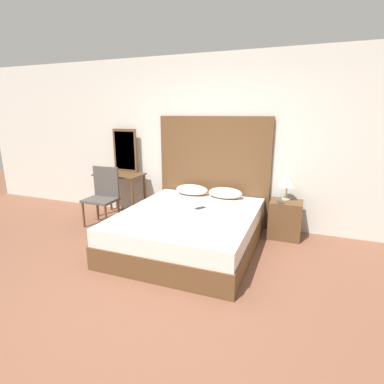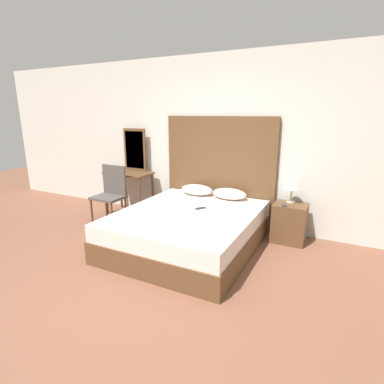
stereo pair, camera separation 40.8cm
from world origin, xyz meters
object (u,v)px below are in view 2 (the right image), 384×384
at_px(bed, 189,229).
at_px(phone_on_bed, 200,208).
at_px(vanity_desk, 129,181).
at_px(nightstand, 289,223).
at_px(phone_on_nightstand, 284,205).
at_px(table_lamp, 292,183).
at_px(chair, 111,190).

bearing_deg(bed, phone_on_bed, 65.28).
bearing_deg(bed, vanity_desk, 154.33).
xyz_separation_m(phone_on_bed, nightstand, (1.12, 0.62, -0.23)).
xyz_separation_m(phone_on_nightstand, vanity_desk, (-2.76, 0.07, 0.05)).
xyz_separation_m(table_lamp, chair, (-2.83, -0.56, -0.31)).
distance_m(phone_on_nightstand, chair, 2.80).
bearing_deg(phone_on_bed, vanity_desk, 160.97).
distance_m(phone_on_bed, nightstand, 1.30).
height_order(phone_on_bed, nightstand, nightstand).
bearing_deg(vanity_desk, chair, -91.63).
bearing_deg(phone_on_nightstand, bed, -147.79).
height_order(bed, table_lamp, table_lamp).
xyz_separation_m(table_lamp, vanity_desk, (-2.82, -0.10, -0.23)).
distance_m(table_lamp, vanity_desk, 2.83).
distance_m(phone_on_nightstand, vanity_desk, 2.76).
bearing_deg(chair, phone_on_nightstand, 8.03).
distance_m(nightstand, vanity_desk, 2.86).
relative_size(nightstand, chair, 0.59).
bearing_deg(phone_on_nightstand, vanity_desk, 178.50).
height_order(bed, vanity_desk, vanity_desk).
bearing_deg(vanity_desk, bed, -25.67).
xyz_separation_m(bed, table_lamp, (1.19, 0.88, 0.59)).
distance_m(bed, phone_on_nightstand, 1.37).
height_order(table_lamp, phone_on_nightstand, table_lamp).
relative_size(bed, phone_on_bed, 12.65).
xyz_separation_m(phone_on_bed, table_lamp, (1.10, 0.69, 0.33)).
xyz_separation_m(table_lamp, phone_on_nightstand, (-0.06, -0.17, -0.28)).
distance_m(nightstand, phone_on_nightstand, 0.31).
relative_size(nightstand, phone_on_nightstand, 3.42).
bearing_deg(bed, chair, 168.97).
bearing_deg(chair, nightstand, 9.67).
xyz_separation_m(phone_on_bed, vanity_desk, (-1.72, 0.59, 0.10)).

